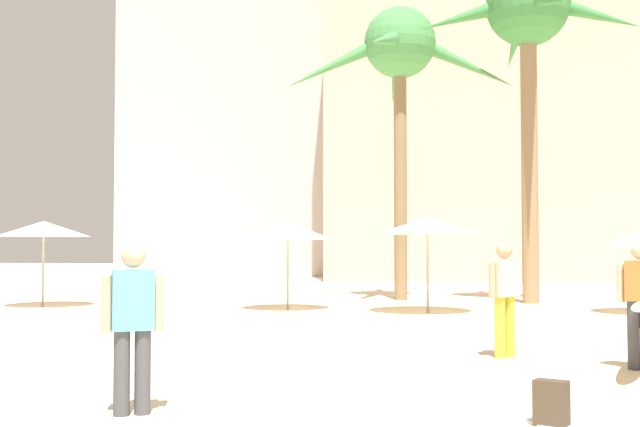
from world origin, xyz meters
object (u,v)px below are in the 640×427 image
object	(u,v)px
palm_tree_far_left	(399,57)
cafe_umbrella_4	(427,226)
palm_tree_left	(528,22)
cafe_umbrella_3	(44,229)
person_near_right	(133,321)
cafe_umbrella_0	(288,231)
backpack	(552,404)
person_mid_right	(505,294)

from	to	relation	value
palm_tree_far_left	cafe_umbrella_4	xyz separation A→B (m)	(0.74, -4.43, -5.22)
cafe_umbrella_4	palm_tree_left	bearing A→B (deg)	49.81
cafe_umbrella_3	person_near_right	size ratio (longest dim) A/B	1.46
palm_tree_left	cafe_umbrella_0	size ratio (longest dim) A/B	4.15
backpack	person_mid_right	distance (m)	4.51
cafe_umbrella_3	person_mid_right	bearing A→B (deg)	-36.73
cafe_umbrella_4	person_near_right	bearing A→B (deg)	-104.61
backpack	palm_tree_far_left	bearing A→B (deg)	33.66
palm_tree_far_left	person_mid_right	bearing A→B (deg)	-81.88
palm_tree_left	person_mid_right	size ratio (longest dim) A/B	5.73
backpack	person_mid_right	bearing A→B (deg)	26.87
cafe_umbrella_4	person_mid_right	distance (m)	7.70
cafe_umbrella_0	cafe_umbrella_3	distance (m)	6.66
cafe_umbrella_0	backpack	bearing A→B (deg)	-70.63
palm_tree_left	cafe_umbrella_0	distance (m)	9.34
palm_tree_far_left	cafe_umbrella_4	bearing A→B (deg)	-80.57
palm_tree_left	cafe_umbrella_0	world-z (taller)	palm_tree_left
cafe_umbrella_3	cafe_umbrella_4	bearing A→B (deg)	-4.37
backpack	cafe_umbrella_4	bearing A→B (deg)	32.24
cafe_umbrella_3	cafe_umbrella_0	bearing A→B (deg)	-2.01
cafe_umbrella_0	person_mid_right	size ratio (longest dim) A/B	1.38
palm_tree_left	person_near_right	xyz separation A→B (m)	(-6.09, -15.49, -7.11)
palm_tree_far_left	cafe_umbrella_3	size ratio (longest dim) A/B	3.61
person_near_right	cafe_umbrella_0	bearing A→B (deg)	-23.57
cafe_umbrella_0	person_mid_right	world-z (taller)	cafe_umbrella_0
palm_tree_far_left	person_mid_right	distance (m)	13.69
palm_tree_far_left	cafe_umbrella_0	xyz separation A→B (m)	(-2.79, -3.89, -5.32)
cafe_umbrella_0	cafe_umbrella_3	world-z (taller)	cafe_umbrella_3
palm_tree_left	backpack	distance (m)	17.49
palm_tree_left	backpack	world-z (taller)	palm_tree_left
palm_tree_left	cafe_umbrella_4	xyz separation A→B (m)	(-2.97, -3.51, -5.92)
cafe_umbrella_3	person_mid_right	distance (m)	13.96
palm_tree_left	person_near_right	size ratio (longest dim) A/B	5.80
cafe_umbrella_3	person_mid_right	size ratio (longest dim) A/B	1.45
backpack	palm_tree_left	bearing A→B (deg)	20.38
person_mid_right	palm_tree_left	bearing A→B (deg)	-48.32
cafe_umbrella_4	person_near_right	xyz separation A→B (m)	(-3.12, -11.98, -1.19)
palm_tree_far_left	cafe_umbrella_4	distance (m)	6.89
palm_tree_far_left	cafe_umbrella_0	bearing A→B (deg)	-125.65
palm_tree_left	cafe_umbrella_4	size ratio (longest dim) A/B	3.71
cafe_umbrella_4	backpack	bearing A→B (deg)	-85.79
cafe_umbrella_0	cafe_umbrella_4	bearing A→B (deg)	-8.78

